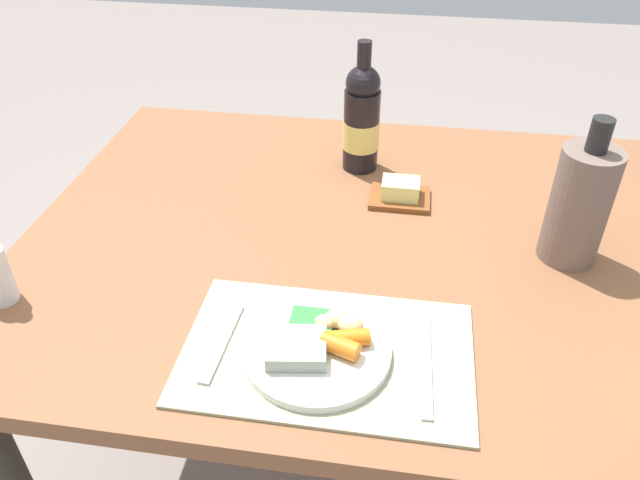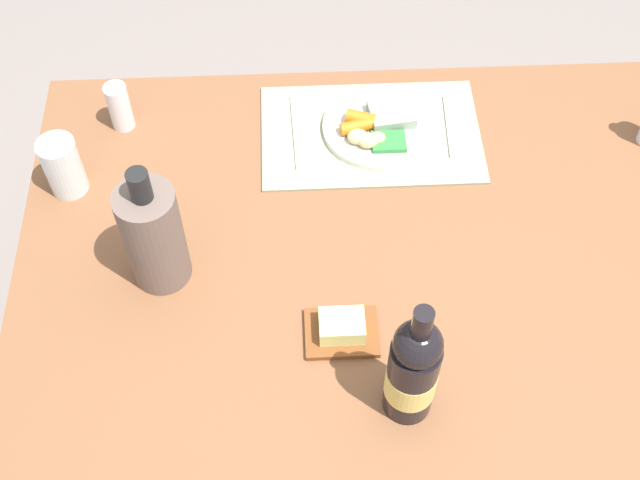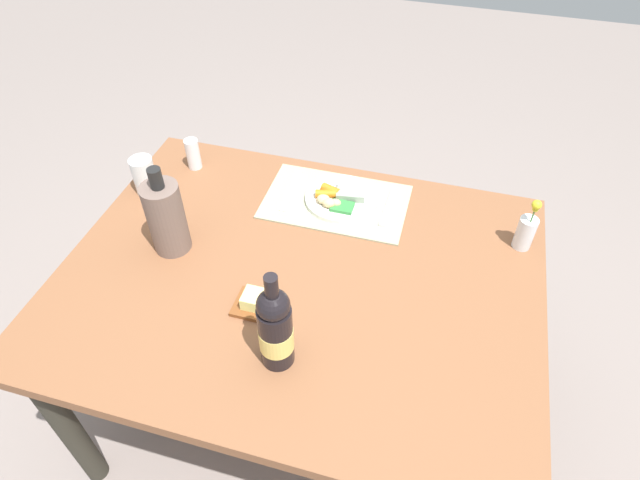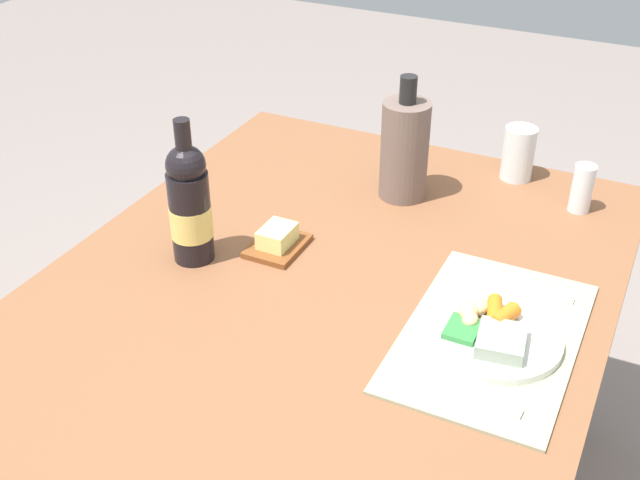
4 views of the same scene
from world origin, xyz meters
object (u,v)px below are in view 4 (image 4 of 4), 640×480
object	(u,v)px
salt_shaker	(582,188)
cooler_bottle	(405,149)
wine_bottle	(190,205)
water_tumbler	(518,156)
butter_dish	(277,241)
fork	(468,396)
knife	(518,288)
dining_table	(326,319)
dinner_plate	(493,333)

from	to	relation	value
salt_shaker	cooler_bottle	bearing A→B (deg)	105.71
wine_bottle	salt_shaker	xyz separation A→B (m)	(0.53, -0.66, -0.07)
water_tumbler	butter_dish	bearing A→B (deg)	145.42
fork	knife	bearing A→B (deg)	2.84
water_tumbler	cooler_bottle	xyz separation A→B (m)	(-0.20, 0.21, 0.06)
fork	cooler_bottle	xyz separation A→B (m)	(0.58, 0.33, 0.11)
wine_bottle	cooler_bottle	world-z (taller)	wine_bottle
fork	water_tumbler	bearing A→B (deg)	11.48
wine_bottle	cooler_bottle	distance (m)	0.51
cooler_bottle	dining_table	bearing A→B (deg)	179.16
dinner_plate	fork	size ratio (longest dim) A/B	1.33
knife	wine_bottle	size ratio (longest dim) A/B	0.69
cooler_bottle	fork	bearing A→B (deg)	-150.26
dinner_plate	water_tumbler	bearing A→B (deg)	10.57
dining_table	knife	bearing A→B (deg)	-68.53
fork	cooler_bottle	bearing A→B (deg)	32.40
knife	butter_dish	world-z (taller)	butter_dish
fork	water_tumbler	size ratio (longest dim) A/B	1.36
dining_table	salt_shaker	xyz separation A→B (m)	(0.50, -0.38, 0.14)
fork	wine_bottle	xyz separation A→B (m)	(0.16, 0.62, 0.11)
water_tumbler	salt_shaker	world-z (taller)	water_tumbler
butter_dish	salt_shaker	bearing A→B (deg)	-50.66
knife	salt_shaker	size ratio (longest dim) A/B	1.89
dining_table	knife	size ratio (longest dim) A/B	6.53
butter_dish	wine_bottle	bearing A→B (deg)	126.80
cooler_bottle	knife	bearing A→B (deg)	-127.99
wine_bottle	salt_shaker	distance (m)	0.85
dining_table	dinner_plate	distance (m)	0.35
wine_bottle	fork	bearing A→B (deg)	-104.40
cooler_bottle	butter_dish	distance (m)	0.37
water_tumbler	cooler_bottle	bearing A→B (deg)	133.08
knife	butter_dish	distance (m)	0.49
fork	knife	world-z (taller)	same
salt_shaker	butter_dish	world-z (taller)	salt_shaker
wine_bottle	cooler_bottle	bearing A→B (deg)	-33.67
water_tumbler	salt_shaker	distance (m)	0.19
water_tumbler	butter_dish	size ratio (longest dim) A/B	0.98
dinner_plate	fork	world-z (taller)	dinner_plate
dining_table	cooler_bottle	distance (m)	0.44
fork	butter_dish	xyz separation A→B (m)	(0.26, 0.48, 0.01)
dinner_plate	butter_dish	bearing A→B (deg)	77.72
wine_bottle	water_tumbler	xyz separation A→B (m)	(0.62, -0.50, -0.07)
knife	wine_bottle	world-z (taller)	wine_bottle
cooler_bottle	salt_shaker	size ratio (longest dim) A/B	2.61
dining_table	fork	world-z (taller)	fork
knife	water_tumbler	distance (m)	0.48
dining_table	fork	xyz separation A→B (m)	(-0.19, -0.34, 0.09)
dinner_plate	knife	bearing A→B (deg)	-1.17
knife	dining_table	bearing A→B (deg)	109.46
dining_table	dinner_plate	size ratio (longest dim) A/B	5.81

